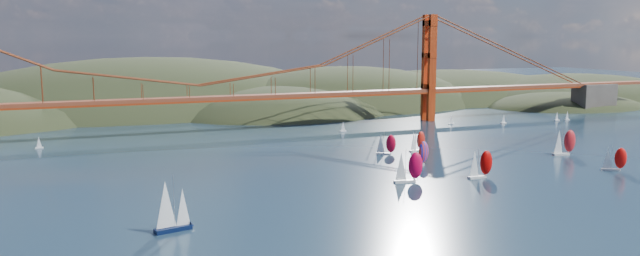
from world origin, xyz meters
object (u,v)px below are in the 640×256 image
object	(u,v)px
racer_4	(564,142)
racer_0	(408,166)
sloop_navy	(171,207)
racer_rwb	(419,153)
racer_5	(386,144)
racer_3	(417,141)
racer_1	(480,164)
racer_2	(614,158)

from	to	relation	value
racer_4	racer_0	bearing A→B (deg)	-161.97
sloop_navy	racer_rwb	distance (m)	99.16
racer_5	racer_rwb	xyz separation A→B (m)	(0.95, -22.67, 0.44)
racer_3	racer_rwb	distance (m)	27.53
racer_1	racer_5	xyz separation A→B (m)	(-8.97, 45.97, -0.59)
sloop_navy	racer_0	size ratio (longest dim) A/B	1.26
racer_1	racer_2	world-z (taller)	racer_1
sloop_navy	racer_4	bearing A→B (deg)	1.34
racer_1	racer_5	size ratio (longest dim) A/B	1.15
racer_2	racer_5	distance (m)	77.69
racer_0	racer_5	world-z (taller)	racer_0
racer_0	racer_rwb	size ratio (longest dim) A/B	1.11
sloop_navy	racer_2	size ratio (longest dim) A/B	1.50
sloop_navy	racer_1	bearing A→B (deg)	-2.32
racer_4	racer_3	bearing A→B (deg)	155.41
racer_rwb	sloop_navy	bearing A→B (deg)	-170.17
sloop_navy	racer_0	bearing A→B (deg)	3.45
racer_2	racer_5	size ratio (longest dim) A/B	1.03
racer_5	racer_1	bearing A→B (deg)	-48.92
racer_2	racer_5	world-z (taller)	racer_2
racer_3	racer_5	distance (m)	14.43
racer_1	racer_3	size ratio (longest dim) A/B	1.14
racer_2	racer_rwb	xyz separation A→B (m)	(-55.48, 30.73, 0.30)
racer_4	racer_1	bearing A→B (deg)	-153.35
racer_0	racer_3	size ratio (longest dim) A/B	1.22
racer_1	racer_5	world-z (taller)	racer_1
racer_5	racer_rwb	size ratio (longest dim) A/B	0.90
sloop_navy	racer_1	xyz separation A→B (m)	(97.74, 18.90, -1.21)
racer_1	racer_2	distance (m)	48.03
racer_0	racer_2	distance (m)	72.06
racer_5	racer_rwb	bearing A→B (deg)	-57.57
racer_3	racer_rwb	world-z (taller)	racer_rwb
racer_rwb	racer_0	bearing A→B (deg)	-143.66
racer_1	racer_3	distance (m)	47.64
racer_3	sloop_navy	bearing A→B (deg)	-160.84
racer_2	sloop_navy	bearing A→B (deg)	-142.96
racer_1	racer_2	size ratio (longest dim) A/B	1.11
racer_0	racer_1	distance (m)	24.03
racer_1	racer_rwb	distance (m)	24.64
racer_0	racer_3	bearing A→B (deg)	63.03
racer_3	racer_1	bearing A→B (deg)	-110.05
racer_4	racer_5	world-z (taller)	racer_4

